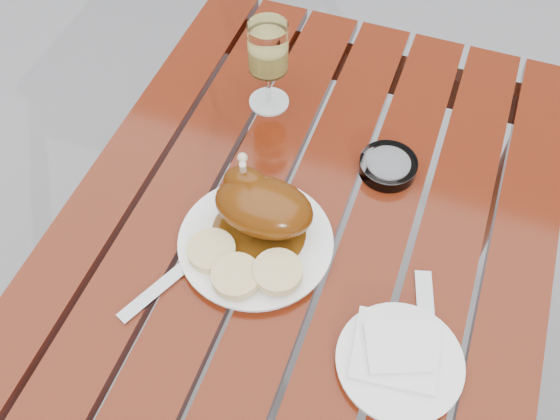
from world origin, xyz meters
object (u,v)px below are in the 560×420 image
(side_plate, at_px, (399,362))
(wine_glass, at_px, (268,67))
(table, at_px, (292,344))
(dinner_plate, at_px, (256,243))
(ashtray, at_px, (388,166))

(side_plate, bearing_deg, wine_glass, 129.92)
(table, height_order, dinner_plate, dinner_plate)
(side_plate, bearing_deg, dinner_plate, 156.06)
(wine_glass, xyz_separation_m, ashtray, (0.26, -0.09, -0.08))
(wine_glass, bearing_deg, dinner_plate, -73.18)
(wine_glass, distance_m, side_plate, 0.57)
(table, xyz_separation_m, side_plate, (0.20, -0.13, 0.38))
(ashtray, bearing_deg, wine_glass, 161.09)
(wine_glass, height_order, side_plate, wine_glass)
(ashtray, bearing_deg, side_plate, -73.06)
(wine_glass, distance_m, ashtray, 0.28)
(table, xyz_separation_m, dinner_plate, (-0.06, -0.01, 0.38))
(table, xyz_separation_m, wine_glass, (-0.16, 0.30, 0.47))
(ashtray, bearing_deg, table, -115.09)
(side_plate, xyz_separation_m, ashtray, (-0.10, 0.34, 0.01))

